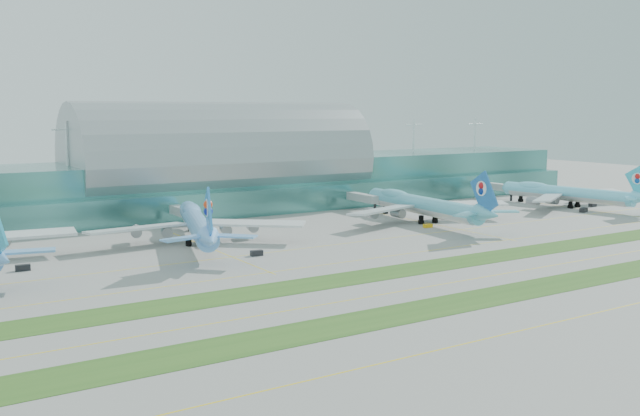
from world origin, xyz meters
TOP-DOWN VIEW (x-y plane):
  - ground at (0.00, 0.00)m, footprint 700.00×700.00m
  - terminal at (0.01, 128.79)m, footprint 340.00×69.10m
  - grass_strip_near at (0.00, -28.00)m, footprint 420.00×12.00m
  - grass_strip_far at (0.00, 2.00)m, footprint 420.00×12.00m
  - taxiline_a at (0.00, -48.00)m, footprint 420.00×0.35m
  - taxiline_b at (0.00, -14.00)m, footprint 420.00×0.35m
  - taxiline_c at (0.00, 18.00)m, footprint 420.00×0.35m
  - taxiline_d at (0.00, 40.00)m, footprint 420.00×0.35m
  - airliner_b at (-37.85, 64.68)m, footprint 62.79×72.78m
  - airliner_c at (46.35, 60.40)m, footprint 66.95×76.24m
  - airliner_d at (123.34, 59.37)m, footprint 60.98×69.79m
  - gse_b at (-89.47, 52.46)m, footprint 3.73×2.04m
  - gse_c at (-31.45, 37.87)m, footprint 3.61×2.02m
  - gse_d at (-38.30, 56.97)m, footprint 3.29×2.14m
  - gse_e at (39.97, 49.16)m, footprint 3.34×2.13m
  - gse_f at (59.58, 45.32)m, footprint 3.43×1.95m
  - gse_g at (116.47, 44.93)m, footprint 4.71×3.35m
  - gse_h at (133.09, 53.30)m, footprint 3.66×2.27m

SIDE VIEW (x-z plane):
  - ground at x=0.00m, z-range 0.00..0.00m
  - taxiline_a at x=0.00m, z-range 0.00..0.01m
  - taxiline_b at x=0.00m, z-range 0.00..0.01m
  - taxiline_c at x=0.00m, z-range 0.00..0.01m
  - taxiline_d at x=0.00m, z-range 0.00..0.01m
  - grass_strip_near at x=0.00m, z-range 0.00..0.08m
  - grass_strip_far at x=0.00m, z-range 0.00..0.08m
  - gse_e at x=39.97m, z-range 0.00..1.19m
  - gse_f at x=59.58m, z-range 0.00..1.46m
  - gse_d at x=-38.30m, z-range 0.00..1.51m
  - gse_c at x=-31.45m, z-range 0.00..1.52m
  - gse_b at x=-89.47m, z-range 0.00..1.55m
  - gse_h at x=133.09m, z-range 0.00..1.59m
  - gse_g at x=116.47m, z-range 0.00..1.73m
  - airliner_d at x=123.34m, z-range -3.68..15.55m
  - airliner_b at x=-37.85m, z-range -3.93..16.57m
  - airliner_c at x=46.35m, z-range -4.02..16.96m
  - terminal at x=0.01m, z-range -3.77..32.23m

